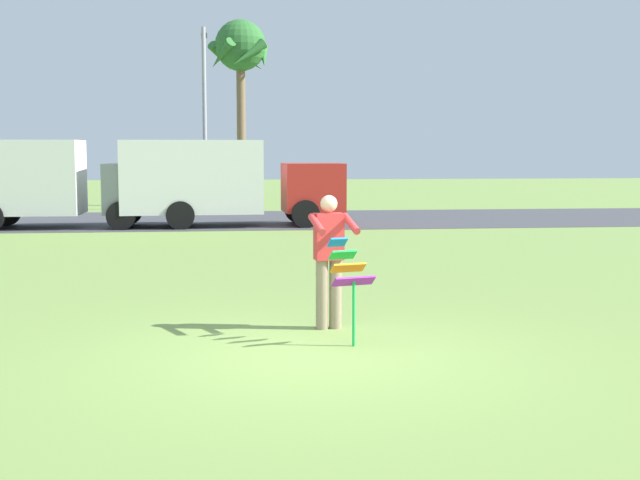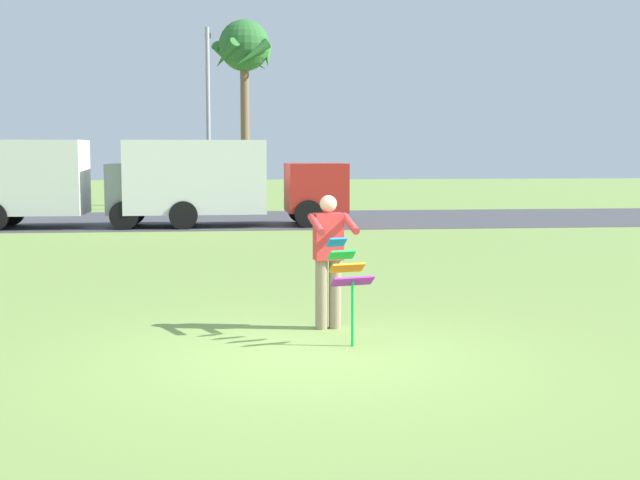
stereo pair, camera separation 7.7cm
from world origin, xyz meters
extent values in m
plane|color=olive|center=(0.00, 0.00, 0.00)|extent=(120.00, 120.00, 0.00)
cube|color=#424247|center=(0.00, 19.19, 0.01)|extent=(120.00, 8.00, 0.01)
cylinder|color=gray|center=(0.48, 1.50, 0.45)|extent=(0.16, 0.16, 0.90)
cylinder|color=gray|center=(0.30, 1.48, 0.45)|extent=(0.16, 0.16, 0.90)
cube|color=red|center=(0.39, 1.49, 1.20)|extent=(0.39, 0.27, 0.60)
sphere|color=beige|center=(0.39, 1.49, 1.62)|extent=(0.22, 0.22, 0.22)
cylinder|color=red|center=(0.64, 1.27, 1.38)|extent=(0.17, 0.59, 0.24)
cylinder|color=red|center=(0.21, 1.22, 1.38)|extent=(0.17, 0.59, 0.24)
cube|color=blue|center=(0.43, 0.94, 1.18)|extent=(0.25, 0.19, 0.12)
cube|color=green|center=(0.48, 0.78, 1.05)|extent=(0.35, 0.22, 0.12)
cube|color=orange|center=(0.52, 0.63, 0.91)|extent=(0.44, 0.25, 0.12)
cube|color=purple|center=(0.56, 0.47, 0.77)|extent=(0.53, 0.27, 0.12)
cylinder|color=green|center=(0.56, 0.47, 0.39)|extent=(0.04, 0.04, 0.77)
cube|color=gray|center=(-3.57, 16.76, 1.17)|extent=(1.82, 1.91, 1.50)
cube|color=silver|center=(-7.27, 16.79, 1.52)|extent=(4.22, 2.03, 2.20)
cylinder|color=black|center=(-3.91, 17.69, 0.42)|extent=(0.84, 0.29, 0.84)
cylinder|color=black|center=(-3.93, 15.85, 0.42)|extent=(0.84, 0.29, 0.84)
cylinder|color=black|center=(-7.62, 17.72, 0.42)|extent=(0.84, 0.29, 0.84)
cube|color=#B2231E|center=(1.80, 16.89, 1.17)|extent=(1.87, 1.96, 1.50)
cube|color=silver|center=(-1.90, 16.76, 1.52)|extent=(4.27, 2.15, 2.20)
cylinder|color=black|center=(1.42, 17.80, 0.42)|extent=(0.85, 0.31, 0.84)
cylinder|color=black|center=(1.48, 15.96, 0.42)|extent=(0.85, 0.31, 0.84)
cylinder|color=black|center=(-2.29, 17.67, 0.42)|extent=(0.85, 0.31, 0.84)
cylinder|color=black|center=(-2.22, 15.83, 0.42)|extent=(0.85, 0.31, 0.84)
cylinder|color=brown|center=(-0.20, 26.37, 3.22)|extent=(0.36, 0.36, 6.43)
sphere|color=#2D6B2D|center=(-0.20, 26.37, 6.63)|extent=(2.10, 2.10, 2.10)
cone|color=#2D6B2D|center=(0.75, 26.37, 6.18)|extent=(0.44, 1.56, 1.28)
cone|color=#2D6B2D|center=(0.10, 27.27, 6.18)|extent=(1.62, 0.90, 1.28)
cone|color=#2D6B2D|center=(-0.97, 26.93, 6.18)|extent=(1.27, 1.52, 1.28)
cone|color=#2D6B2D|center=(-0.97, 25.81, 6.18)|extent=(1.27, 1.52, 1.28)
cone|color=#2D6B2D|center=(0.10, 25.47, 6.18)|extent=(1.62, 0.90, 1.28)
cylinder|color=#9E9EA3|center=(-1.65, 23.88, 3.50)|extent=(0.16, 0.16, 7.00)
cylinder|color=#9E9EA3|center=(-1.65, 24.58, 6.90)|extent=(0.10, 1.40, 0.10)
cube|color=#4C4C51|center=(-1.65, 25.23, 6.86)|extent=(0.24, 0.44, 0.16)
camera|label=1|loc=(-0.93, -9.20, 2.28)|focal=47.49mm
camera|label=2|loc=(-0.86, -9.21, 2.28)|focal=47.49mm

